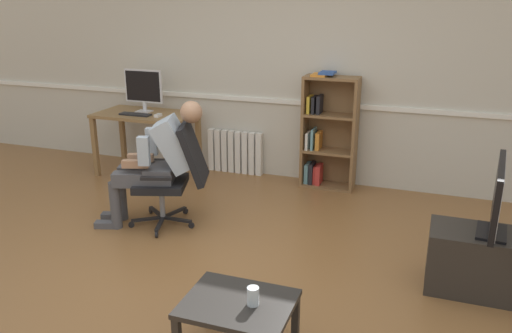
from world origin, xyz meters
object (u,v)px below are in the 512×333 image
office_chair (176,172)px  drinking_glass (253,296)px  computer_mouse (158,115)px  tv_stand (486,263)px  person_seated (158,160)px  imac_monitor (143,88)px  tv_screen (497,198)px  coffee_table (238,309)px  computer_desk (146,122)px  radiator (235,152)px  keyboard (135,114)px  bookshelf (326,135)px

office_chair → drinking_glass: 2.07m
computer_mouse → tv_stand: bearing=-21.7°
person_seated → office_chair: bearing=90.0°
imac_monitor → computer_mouse: imac_monitor is taller
tv_screen → office_chair: bearing=89.8°
imac_monitor → coffee_table: imac_monitor is taller
computer_mouse → office_chair: office_chair is taller
computer_desk → radiator: computer_desk is taller
tv_screen → radiator: bearing=61.3°
person_seated → tv_screen: size_ratio=1.54×
computer_desk → radiator: size_ratio=1.69×
tv_screen → drinking_glass: bearing=139.5°
coffee_table → keyboard: bearing=131.5°
computer_mouse → person_seated: (0.65, -1.15, -0.13)m
radiator → tv_stand: radiator is taller
tv_screen → keyboard: bearing=76.2°
bookshelf → computer_mouse: bearing=-167.7°
coffee_table → radiator: bearing=112.2°
office_chair → coffee_table: bearing=20.4°
office_chair → person_seated: (-0.15, -0.05, 0.12)m
office_chair → tv_stand: office_chair is taller
keyboard → coffee_table: (2.34, -2.65, -0.44)m
computer_desk → bookshelf: 2.16m
radiator → person_seated: person_seated is taller
keyboard → office_chair: office_chair is taller
radiator → drinking_glass: 3.48m
tv_stand → tv_screen: 0.51m
imac_monitor → bookshelf: bearing=5.7°
computer_desk → imac_monitor: imac_monitor is taller
computer_mouse → drinking_glass: (2.14, -2.67, -0.34)m
keyboard → tv_stand: size_ratio=0.46×
imac_monitor → person_seated: bearing=-54.9°
keyboard → tv_screen: size_ratio=0.49×
keyboard → person_seated: 1.48m
bookshelf → tv_stand: bearing=-48.5°
bookshelf → tv_stand: 2.44m
computer_desk → imac_monitor: size_ratio=2.33×
tv_stand → keyboard: bearing=160.1°
computer_desk → keyboard: bearing=-109.5°
keyboard → tv_stand: keyboard is taller
computer_desk → tv_screen: 4.03m
person_seated → coffee_table: (1.40, -1.52, -0.32)m
imac_monitor → radiator: 1.34m
office_chair → keyboard: bearing=-152.6°
radiator → keyboard: bearing=-153.0°
tv_stand → tv_screen: (0.00, -0.00, 0.51)m
computer_mouse → tv_stand: (3.49, -1.39, -0.54)m
bookshelf → tv_screen: 2.42m
office_chair → drinking_glass: size_ratio=8.76×
computer_mouse → radiator: 1.04m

